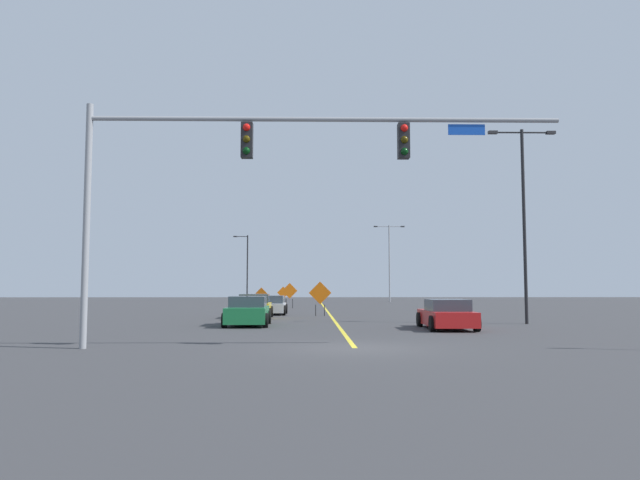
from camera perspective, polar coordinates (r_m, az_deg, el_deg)
The scene contains 14 objects.
ground at distance 17.67m, azimuth 3.33°, elevation -10.19°, with size 184.99×184.99×0.00m, color #38383A.
road_centre_stripe at distance 68.96m, azimuth 0.10°, elevation -5.98°, with size 0.16×102.77×0.01m.
traffic_signal_assembly at distance 18.00m, azimuth -6.75°, elevation 7.42°, with size 14.03×0.44×7.16m.
street_lamp_mid_right at distance 31.08m, azimuth 18.73°, elevation 2.70°, with size 3.32×0.24×9.53m.
street_lamp_far_left at distance 73.10m, azimuth -6.99°, elevation -2.38°, with size 1.80×0.24×8.06m.
street_lamp_mid_left at distance 73.31m, azimuth 6.58°, elevation -1.61°, with size 3.74×0.24×9.30m.
construction_sign_right_lane at distance 51.29m, azimuth -2.89°, elevation -4.94°, with size 1.33×0.10×2.14m.
construction_sign_median_far at distance 58.70m, azimuth -3.50°, elevation -5.09°, with size 1.17×0.06×1.85m.
construction_sign_left_shoulder at distance 37.46m, azimuth 0.01°, elevation -5.16°, with size 1.41×0.19×2.12m.
construction_sign_right_shoulder at distance 56.28m, azimuth -5.57°, elevation -5.16°, with size 1.11×0.24×1.77m.
car_red_passing at distance 26.18m, azimuth 11.89°, elevation -6.96°, with size 2.05×4.50×1.25m.
car_yellow_far at distance 34.72m, azimuth -6.22°, elevation -6.31°, with size 2.11×4.38×1.38m.
car_silver_distant at distance 39.57m, azimuth -4.71°, elevation -6.18°, with size 2.11×3.88×1.22m.
car_green_approaching at distance 28.10m, azimuth -6.85°, elevation -6.74°, with size 2.08×4.15×1.35m.
Camera 1 is at (-1.31, -17.54, 1.74)m, focal length 33.81 mm.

